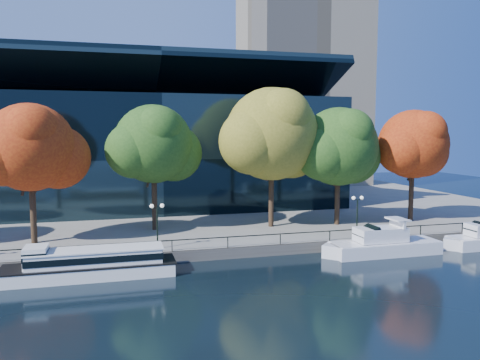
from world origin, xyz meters
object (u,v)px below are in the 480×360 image
object	(u,v)px
tree_3	(274,136)
lamp_2	(357,206)
tree_5	(415,146)
cruiser_near	(381,244)
tree_4	(340,148)
lamp_1	(157,216)
tour_boat	(86,263)
tree_1	(32,149)
tree_2	(155,146)

from	to	relation	value
tree_3	lamp_2	world-z (taller)	tree_3
tree_5	lamp_2	size ratio (longest dim) A/B	3.20
cruiser_near	tree_5	xyz separation A→B (m)	(9.96, 9.50, 8.73)
tree_4	lamp_2	distance (m)	8.16
tree_5	lamp_1	distance (m)	31.20
cruiser_near	tour_boat	bearing A→B (deg)	-179.57
tree_1	lamp_1	xyz separation A→B (m)	(10.80, -5.13, -5.78)
tour_boat	tree_5	distance (m)	38.26
cruiser_near	tree_1	distance (m)	33.33
tree_5	tree_2	bearing A→B (deg)	175.16
tree_5	lamp_1	xyz separation A→B (m)	(-30.10, -5.82, -5.79)
tree_2	tree_5	world-z (taller)	tree_2
tour_boat	lamp_1	size ratio (longest dim) A/B	3.56
tree_3	tour_boat	bearing A→B (deg)	-150.98
tree_4	lamp_1	distance (m)	22.19
tree_3	tree_4	bearing A→B (deg)	-6.19
tree_2	lamp_1	world-z (taller)	tree_2
tree_2	tree_4	world-z (taller)	tree_2
tree_2	tree_1	bearing A→B (deg)	-164.42
tree_4	lamp_2	bearing A→B (deg)	-99.44
tree_3	tree_5	distance (m)	17.00
tour_boat	tree_2	bearing A→B (deg)	61.86
tour_boat	tree_4	xyz separation A→B (m)	(26.55, 9.75, 8.39)
cruiser_near	lamp_1	world-z (taller)	lamp_1
cruiser_near	lamp_2	world-z (taller)	lamp_2
tour_boat	lamp_1	distance (m)	7.59
tree_3	tree_4	distance (m)	7.67
tree_1	tree_2	distance (m)	11.87
tour_boat	tree_3	world-z (taller)	tree_3
tree_4	lamp_1	size ratio (longest dim) A/B	3.24
tour_boat	lamp_2	bearing A→B (deg)	8.61
tree_4	lamp_1	bearing A→B (deg)	-164.11
tree_3	lamp_1	world-z (taller)	tree_3
tree_3	tree_5	size ratio (longest dim) A/B	1.17
tree_5	lamp_1	bearing A→B (deg)	-169.05
cruiser_near	lamp_1	size ratio (longest dim) A/B	2.85
tour_boat	tree_2	distance (m)	16.36
lamp_1	tree_3	bearing A→B (deg)	26.97
cruiser_near	tree_2	size ratio (longest dim) A/B	0.87
tree_1	tree_3	distance (m)	24.04
lamp_1	lamp_2	world-z (taller)	same
tree_4	tree_5	distance (m)	9.44
cruiser_near	tree_5	bearing A→B (deg)	43.64
tree_1	lamp_2	world-z (taller)	tree_1
tree_1	lamp_1	bearing A→B (deg)	-25.40
tree_4	tour_boat	bearing A→B (deg)	-159.83
lamp_1	tree_2	bearing A→B (deg)	85.69
tree_3	tree_2	bearing A→B (deg)	172.63
tree_4	tree_5	xyz separation A→B (m)	(9.44, -0.06, 0.22)
tree_5	lamp_2	bearing A→B (deg)	-150.79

